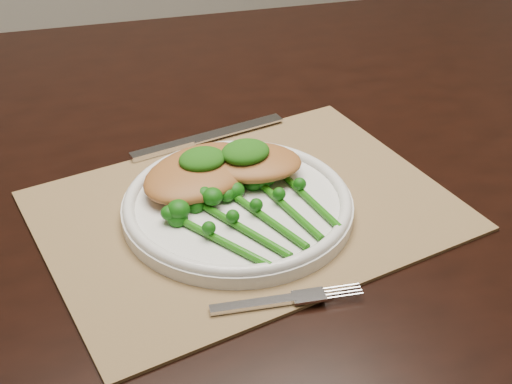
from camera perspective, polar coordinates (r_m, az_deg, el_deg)
name	(u,v)px	position (r m, az deg, el deg)	size (l,w,h in m)	color
dining_table	(262,338)	(1.16, 0.49, -11.64)	(1.73, 1.16, 0.75)	black
placemat	(247,211)	(0.78, -0.73, -1.51)	(0.44, 0.32, 0.00)	olive
dinner_plate	(238,204)	(0.77, -1.48, -0.99)	(0.25, 0.25, 0.02)	white
knife	(194,140)	(0.90, -4.98, 4.13)	(0.21, 0.03, 0.01)	silver
fork	(297,298)	(0.67, 3.27, -8.46)	(0.14, 0.05, 0.00)	silver
chicken_fillet_left	(201,172)	(0.79, -4.44, 1.60)	(0.14, 0.10, 0.03)	#A86830
chicken_fillet_right	(249,162)	(0.80, -0.58, 2.43)	(0.12, 0.08, 0.02)	#A86830
pesto_dollop_left	(202,159)	(0.78, -4.33, 2.63)	(0.05, 0.04, 0.02)	#114409
pesto_dollop_right	(245,152)	(0.79, -0.85, 3.23)	(0.06, 0.05, 0.02)	#114409
broccolini_bundle	(267,219)	(0.74, 0.92, -2.18)	(0.17, 0.19, 0.04)	#19600C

